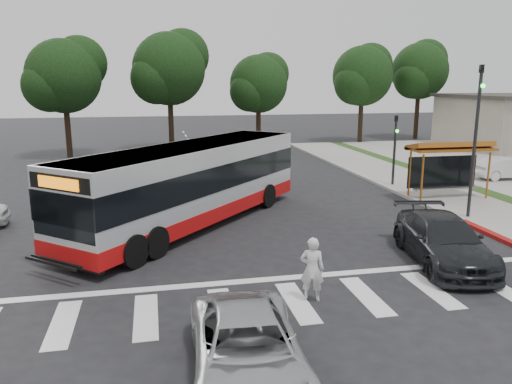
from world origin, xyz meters
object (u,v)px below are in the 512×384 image
object	(u,v)px
pedestrian	(312,269)
silver_suv_south	(248,349)
dark_sedan	(443,240)
transit_bus	(192,186)

from	to	relation	value
pedestrian	silver_suv_south	world-z (taller)	pedestrian
pedestrian	dark_sedan	xyz separation A→B (m)	(5.11, 1.93, -0.13)
pedestrian	dark_sedan	size ratio (longest dim) A/B	0.34
pedestrian	dark_sedan	bearing A→B (deg)	-138.47
pedestrian	silver_suv_south	distance (m)	4.06
silver_suv_south	pedestrian	bearing A→B (deg)	57.35
dark_sedan	transit_bus	bearing A→B (deg)	152.28
transit_bus	pedestrian	xyz separation A→B (m)	(2.56, -8.03, -0.76)
pedestrian	dark_sedan	distance (m)	5.46
transit_bus	dark_sedan	distance (m)	9.84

